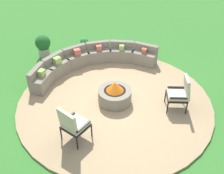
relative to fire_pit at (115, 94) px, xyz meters
The scene contains 8 objects.
ground_plane 0.32m from the fire_pit, ahead, with size 24.00×24.00×0.00m, color #387A2D.
patio_circle 0.29m from the fire_pit, ahead, with size 5.68×5.68×0.06m, color tan.
fire_pit is the anchor object (origin of this frame).
curved_stone_bench 1.98m from the fire_pit, 89.75° to the left, with size 4.48×1.58×0.70m.
lounge_chair_front_left 1.86m from the fire_pit, 147.90° to the right, with size 0.80×0.81×1.10m.
lounge_chair_front_right 1.85m from the fire_pit, 32.94° to the right, with size 0.76×0.75×1.05m.
potted_plant_2 3.43m from the fire_pit, 85.53° to the left, with size 0.30×0.30×0.51m.
potted_plant_5 3.79m from the fire_pit, 109.45° to the left, with size 0.55×0.55×0.84m.
Camera 1 is at (-2.66, -5.80, 5.31)m, focal length 44.90 mm.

